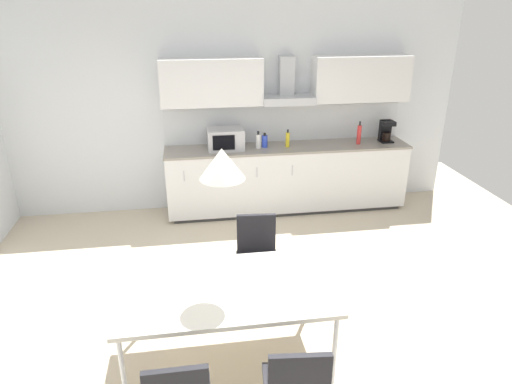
{
  "coord_description": "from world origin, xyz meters",
  "views": [
    {
      "loc": [
        -0.43,
        -3.6,
        2.77
      ],
      "look_at": [
        0.21,
        0.58,
        1.0
      ],
      "focal_mm": 32.0,
      "sensor_mm": 36.0,
      "label": 1
    }
  ],
  "objects_px": {
    "bottle_yellow": "(288,140)",
    "pendant_lamp": "(222,164)",
    "bottle_red": "(359,134)",
    "microwave": "(226,139)",
    "dining_table": "(226,291)",
    "coffee_maker": "(386,131)",
    "bottle_blue": "(265,141)",
    "bottle_white": "(258,141)",
    "chair_far_right": "(257,250)"
  },
  "relations": [
    {
      "from": "bottle_white",
      "to": "chair_far_right",
      "type": "relative_size",
      "value": 0.27
    },
    {
      "from": "dining_table",
      "to": "bottle_yellow",
      "type": "bearing_deg",
      "value": 68.82
    },
    {
      "from": "microwave",
      "to": "coffee_maker",
      "type": "distance_m",
      "value": 2.27
    },
    {
      "from": "bottle_blue",
      "to": "bottle_white",
      "type": "relative_size",
      "value": 0.84
    },
    {
      "from": "bottle_yellow",
      "to": "bottle_blue",
      "type": "bearing_deg",
      "value": 173.19
    },
    {
      "from": "coffee_maker",
      "to": "dining_table",
      "type": "bearing_deg",
      "value": -130.94
    },
    {
      "from": "microwave",
      "to": "pendant_lamp",
      "type": "distance_m",
      "value": 2.99
    },
    {
      "from": "microwave",
      "to": "bottle_red",
      "type": "height_order",
      "value": "bottle_red"
    },
    {
      "from": "microwave",
      "to": "chair_far_right",
      "type": "distance_m",
      "value": 2.12
    },
    {
      "from": "bottle_yellow",
      "to": "pendant_lamp",
      "type": "distance_m",
      "value": 3.17
    },
    {
      "from": "bottle_blue",
      "to": "bottle_red",
      "type": "height_order",
      "value": "bottle_red"
    },
    {
      "from": "bottle_blue",
      "to": "bottle_white",
      "type": "distance_m",
      "value": 0.1
    },
    {
      "from": "bottle_blue",
      "to": "bottle_red",
      "type": "distance_m",
      "value": 1.32
    },
    {
      "from": "chair_far_right",
      "to": "bottle_blue",
      "type": "bearing_deg",
      "value": 78.27
    },
    {
      "from": "bottle_yellow",
      "to": "chair_far_right",
      "type": "xyz_separation_m",
      "value": [
        -0.74,
        -2.02,
        -0.51
      ]
    },
    {
      "from": "bottle_blue",
      "to": "dining_table",
      "type": "xyz_separation_m",
      "value": [
        -0.81,
        -2.92,
        -0.33
      ]
    },
    {
      "from": "bottle_yellow",
      "to": "coffee_maker",
      "type": "bearing_deg",
      "value": 2.13
    },
    {
      "from": "pendant_lamp",
      "to": "bottle_white",
      "type": "bearing_deg",
      "value": 76.13
    },
    {
      "from": "microwave",
      "to": "bottle_blue",
      "type": "height_order",
      "value": "microwave"
    },
    {
      "from": "bottle_white",
      "to": "microwave",
      "type": "bearing_deg",
      "value": 177.45
    },
    {
      "from": "bottle_white",
      "to": "dining_table",
      "type": "relative_size",
      "value": 0.14
    },
    {
      "from": "dining_table",
      "to": "chair_far_right",
      "type": "distance_m",
      "value": 0.95
    },
    {
      "from": "coffee_maker",
      "to": "chair_far_right",
      "type": "relative_size",
      "value": 0.34
    },
    {
      "from": "pendant_lamp",
      "to": "chair_far_right",
      "type": "bearing_deg",
      "value": 66.22
    },
    {
      "from": "microwave",
      "to": "bottle_yellow",
      "type": "bearing_deg",
      "value": -1.83
    },
    {
      "from": "bottle_white",
      "to": "dining_table",
      "type": "xyz_separation_m",
      "value": [
        -0.71,
        -2.89,
        -0.34
      ]
    },
    {
      "from": "microwave",
      "to": "bottle_blue",
      "type": "distance_m",
      "value": 0.53
    },
    {
      "from": "bottle_red",
      "to": "chair_far_right",
      "type": "height_order",
      "value": "bottle_red"
    },
    {
      "from": "pendant_lamp",
      "to": "dining_table",
      "type": "bearing_deg",
      "value": -75.96
    },
    {
      "from": "coffee_maker",
      "to": "pendant_lamp",
      "type": "xyz_separation_m",
      "value": [
        -2.54,
        -2.93,
        0.65
      ]
    },
    {
      "from": "bottle_red",
      "to": "pendant_lamp",
      "type": "xyz_separation_m",
      "value": [
        -2.12,
        -2.87,
        0.66
      ]
    },
    {
      "from": "bottle_white",
      "to": "pendant_lamp",
      "type": "distance_m",
      "value": 3.05
    },
    {
      "from": "bottle_red",
      "to": "bottle_white",
      "type": "bearing_deg",
      "value": 179.13
    },
    {
      "from": "coffee_maker",
      "to": "dining_table",
      "type": "relative_size",
      "value": 0.18
    },
    {
      "from": "dining_table",
      "to": "bottle_blue",
      "type": "bearing_deg",
      "value": 74.57
    },
    {
      "from": "microwave",
      "to": "bottle_yellow",
      "type": "distance_m",
      "value": 0.84
    },
    {
      "from": "bottle_blue",
      "to": "microwave",
      "type": "bearing_deg",
      "value": -178.89
    },
    {
      "from": "coffee_maker",
      "to": "bottle_yellow",
      "type": "height_order",
      "value": "coffee_maker"
    },
    {
      "from": "bottle_blue",
      "to": "coffee_maker",
      "type": "bearing_deg",
      "value": 0.53
    },
    {
      "from": "bottle_white",
      "to": "pendant_lamp",
      "type": "height_order",
      "value": "pendant_lamp"
    },
    {
      "from": "microwave",
      "to": "bottle_white",
      "type": "relative_size",
      "value": 2.07
    },
    {
      "from": "microwave",
      "to": "dining_table",
      "type": "xyz_separation_m",
      "value": [
        -0.27,
        -2.91,
        -0.38
      ]
    },
    {
      "from": "bottle_yellow",
      "to": "bottle_red",
      "type": "xyz_separation_m",
      "value": [
        1.01,
        -0.01,
        0.03
      ]
    },
    {
      "from": "dining_table",
      "to": "microwave",
      "type": "bearing_deg",
      "value": 84.6
    },
    {
      "from": "dining_table",
      "to": "chair_far_right",
      "type": "height_order",
      "value": "chair_far_right"
    },
    {
      "from": "microwave",
      "to": "coffee_maker",
      "type": "bearing_deg",
      "value": 0.67
    },
    {
      "from": "microwave",
      "to": "bottle_red",
      "type": "bearing_deg",
      "value": -1.27
    },
    {
      "from": "dining_table",
      "to": "pendant_lamp",
      "type": "distance_m",
      "value": 1.04
    },
    {
      "from": "bottle_yellow",
      "to": "microwave",
      "type": "bearing_deg",
      "value": 178.17
    },
    {
      "from": "microwave",
      "to": "pendant_lamp",
      "type": "bearing_deg",
      "value": -95.4
    }
  ]
}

